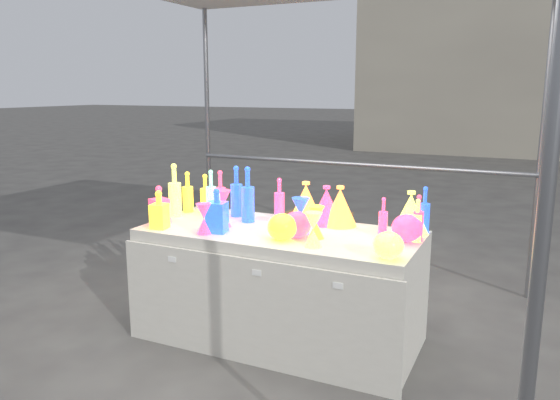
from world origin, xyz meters
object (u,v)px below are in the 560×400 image
at_px(display_table, 279,285).
at_px(decanter_0, 159,210).
at_px(cardboard_box_closed, 317,234).
at_px(globe_0, 282,228).
at_px(bottle_0, 188,192).
at_px(hourglass_0, 222,209).
at_px(lampshade_0, 306,202).

relative_size(display_table, decanter_0, 7.26).
bearing_deg(cardboard_box_closed, globe_0, -67.50).
height_order(bottle_0, decanter_0, bottle_0).
height_order(hourglass_0, lampshade_0, lampshade_0).
distance_m(hourglass_0, globe_0, 0.52).
xyz_separation_m(cardboard_box_closed, lampshade_0, (0.53, -1.58, 0.67)).
distance_m(bottle_0, globe_0, 1.05).
relative_size(cardboard_box_closed, bottle_0, 1.97).
xyz_separation_m(globe_0, lampshade_0, (-0.05, 0.49, 0.07)).
distance_m(bottle_0, lampshade_0, 0.92).
bearing_deg(globe_0, decanter_0, -174.23).
xyz_separation_m(hourglass_0, lampshade_0, (0.45, 0.36, 0.02)).
bearing_deg(decanter_0, globe_0, -3.85).
bearing_deg(cardboard_box_closed, hourglass_0, -80.86).
height_order(bottle_0, globe_0, bottle_0).
bearing_deg(hourglass_0, decanter_0, -148.30).
relative_size(cardboard_box_closed, decanter_0, 2.35).
height_order(display_table, globe_0, globe_0).
xyz_separation_m(display_table, globe_0, (0.11, -0.20, 0.45)).
distance_m(display_table, globe_0, 0.51).
bearing_deg(display_table, lampshade_0, 77.55).
bearing_deg(decanter_0, display_table, 11.72).
height_order(display_table, hourglass_0, hourglass_0).
bearing_deg(bottle_0, hourglass_0, -31.13).
bearing_deg(display_table, decanter_0, -158.66).
xyz_separation_m(bottle_0, globe_0, (0.96, -0.41, -0.08)).
relative_size(display_table, cardboard_box_closed, 3.09).
height_order(bottle_0, hourglass_0, bottle_0).
distance_m(display_table, lampshade_0, 0.60).
distance_m(cardboard_box_closed, decanter_0, 2.27).
bearing_deg(display_table, cardboard_box_closed, 103.97).
bearing_deg(decanter_0, bottle_0, 93.50).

